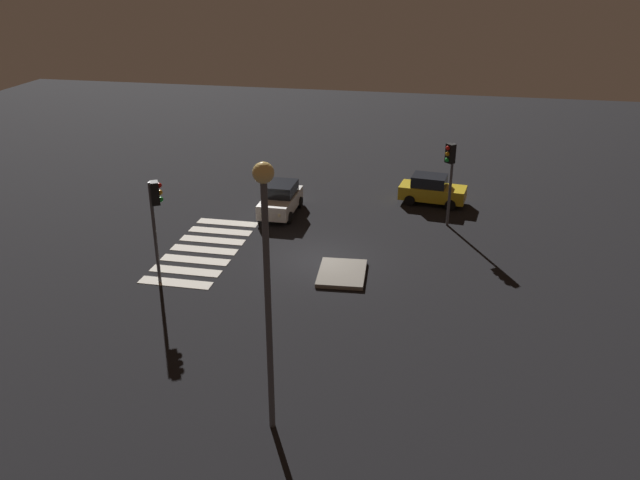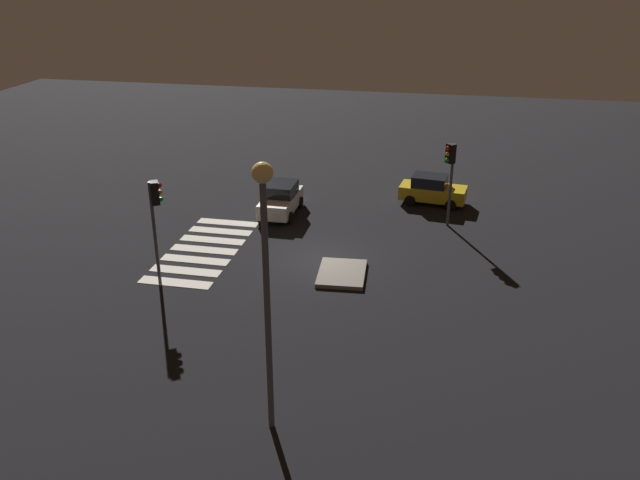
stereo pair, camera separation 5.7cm
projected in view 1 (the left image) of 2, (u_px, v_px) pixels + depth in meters
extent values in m
plane|color=black|center=(320.00, 260.00, 29.99)|extent=(80.00, 80.00, 0.00)
cube|color=gray|center=(342.00, 273.00, 28.54)|extent=(2.83, 2.20, 0.18)
cube|color=silver|center=(280.00, 202.00, 35.05)|extent=(3.76, 1.65, 0.77)
cube|color=black|center=(281.00, 189.00, 34.98)|extent=(1.93, 1.48, 0.62)
cylinder|color=black|center=(289.00, 217.00, 34.00)|extent=(0.60, 0.23, 0.60)
cylinder|color=black|center=(260.00, 215.00, 34.30)|extent=(0.60, 0.23, 0.60)
cylinder|color=black|center=(300.00, 202.00, 36.08)|extent=(0.60, 0.23, 0.60)
cylinder|color=black|center=(272.00, 200.00, 36.38)|extent=(0.60, 0.23, 0.60)
sphere|color=#F2EABF|center=(279.00, 215.00, 33.33)|extent=(0.20, 0.20, 0.20)
sphere|color=#F2EABF|center=(263.00, 214.00, 33.50)|extent=(0.20, 0.20, 0.20)
cube|color=gold|center=(433.00, 193.00, 36.57)|extent=(1.98, 3.78, 0.74)
cube|color=black|center=(429.00, 181.00, 36.36)|extent=(1.63, 2.01, 0.60)
cylinder|color=black|center=(454.00, 196.00, 37.04)|extent=(0.28, 0.60, 0.58)
cylinder|color=black|center=(450.00, 205.00, 35.71)|extent=(0.28, 0.60, 0.58)
cylinder|color=black|center=(415.00, 192.00, 37.69)|extent=(0.28, 0.60, 0.58)
cylinder|color=black|center=(410.00, 200.00, 36.36)|extent=(0.28, 0.60, 0.58)
sphere|color=#F2EABF|center=(466.00, 193.00, 36.43)|extent=(0.19, 0.19, 0.19)
sphere|color=#F2EABF|center=(464.00, 198.00, 35.68)|extent=(0.19, 0.19, 0.19)
cylinder|color=#47474C|center=(155.00, 234.00, 27.04)|extent=(0.14, 0.14, 4.51)
cube|color=black|center=(155.00, 193.00, 26.38)|extent=(0.54, 0.49, 0.96)
sphere|color=red|center=(159.00, 185.00, 26.32)|extent=(0.22, 0.22, 0.22)
sphere|color=orange|center=(160.00, 192.00, 26.44)|extent=(0.22, 0.22, 0.22)
sphere|color=green|center=(161.00, 199.00, 26.56)|extent=(0.22, 0.22, 0.22)
cylinder|color=#47474C|center=(450.00, 185.00, 32.95)|extent=(0.14, 0.14, 4.34)
cube|color=black|center=(450.00, 153.00, 32.18)|extent=(0.54, 0.54, 0.96)
sphere|color=red|center=(448.00, 148.00, 31.96)|extent=(0.22, 0.22, 0.22)
sphere|color=orange|center=(447.00, 154.00, 32.08)|extent=(0.22, 0.22, 0.22)
sphere|color=green|center=(447.00, 160.00, 32.20)|extent=(0.22, 0.22, 0.22)
cylinder|color=#47474C|center=(268.00, 313.00, 17.94)|extent=(0.18, 0.18, 7.69)
sphere|color=#F9D172|center=(263.00, 173.00, 16.32)|extent=(0.56, 0.56, 0.56)
cube|color=silver|center=(228.00, 223.00, 34.09)|extent=(0.70, 3.20, 0.02)
cube|color=silver|center=(220.00, 231.00, 33.06)|extent=(0.70, 3.20, 0.02)
cube|color=silver|center=(213.00, 240.00, 32.03)|extent=(0.70, 3.20, 0.02)
cube|color=silver|center=(204.00, 250.00, 30.99)|extent=(0.70, 3.20, 0.02)
cube|color=silver|center=(195.00, 260.00, 29.96)|extent=(0.70, 3.20, 0.02)
cube|color=silver|center=(186.00, 271.00, 28.93)|extent=(0.70, 3.20, 0.02)
cube|color=silver|center=(175.00, 283.00, 27.90)|extent=(0.70, 3.20, 0.02)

